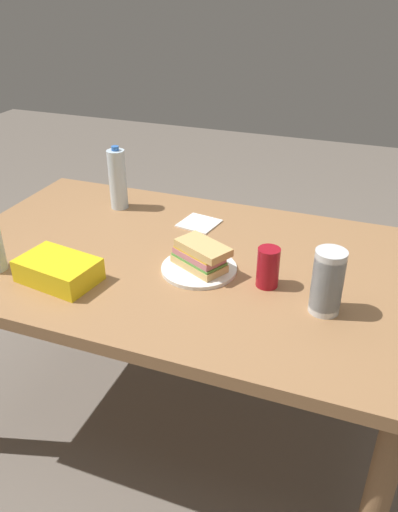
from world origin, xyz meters
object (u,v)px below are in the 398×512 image
object	(u,v)px
chip_bag	(58,270)
water_bottle_spare	(118,179)
sandwich	(200,255)
soda_can_red	(268,267)
dining_table	(181,280)
plastic_cup_stack	(327,282)
paper_plate	(199,268)

from	to	relation	value
chip_bag	water_bottle_spare	bearing A→B (deg)	108.12
sandwich	soda_can_red	size ratio (longest dim) A/B	1.69
chip_bag	water_bottle_spare	size ratio (longest dim) A/B	0.94
dining_table	chip_bag	world-z (taller)	chip_bag
plastic_cup_stack	water_bottle_spare	distance (m)	0.95
water_bottle_spare	chip_bag	bearing A→B (deg)	-80.67
soda_can_red	plastic_cup_stack	bearing A→B (deg)	-21.95
sandwich	paper_plate	bearing A→B (deg)	179.21
paper_plate	chip_bag	distance (m)	0.42
sandwich	water_bottle_spare	xyz separation A→B (m)	(-0.46, 0.34, 0.06)
sandwich	soda_can_red	bearing A→B (deg)	-2.74
soda_can_red	paper_plate	bearing A→B (deg)	177.29
paper_plate	sandwich	xyz separation A→B (m)	(0.00, -0.00, 0.05)
plastic_cup_stack	water_bottle_spare	world-z (taller)	water_bottle_spare
chip_bag	plastic_cup_stack	size ratio (longest dim) A/B	1.24
paper_plate	chip_bag	bearing A→B (deg)	-151.48
chip_bag	water_bottle_spare	distance (m)	0.55
soda_can_red	water_bottle_spare	xyz separation A→B (m)	(-0.68, 0.35, 0.06)
sandwich	water_bottle_spare	size ratio (longest dim) A/B	0.84
paper_plate	plastic_cup_stack	xyz separation A→B (m)	(0.39, -0.08, 0.09)
water_bottle_spare	dining_table	bearing A→B (deg)	-36.96
dining_table	water_bottle_spare	bearing A→B (deg)	143.04
dining_table	paper_plate	distance (m)	0.14
paper_plate	sandwich	world-z (taller)	sandwich
soda_can_red	plastic_cup_stack	distance (m)	0.19
dining_table	chip_bag	size ratio (longest dim) A/B	6.74
chip_bag	paper_plate	bearing A→B (deg)	37.31
chip_bag	plastic_cup_stack	distance (m)	0.78
paper_plate	sandwich	distance (m)	0.05
soda_can_red	water_bottle_spare	bearing A→B (deg)	152.70
soda_can_red	plastic_cup_stack	size ratio (longest dim) A/B	0.66
dining_table	water_bottle_spare	xyz separation A→B (m)	(-0.37, 0.28, 0.20)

